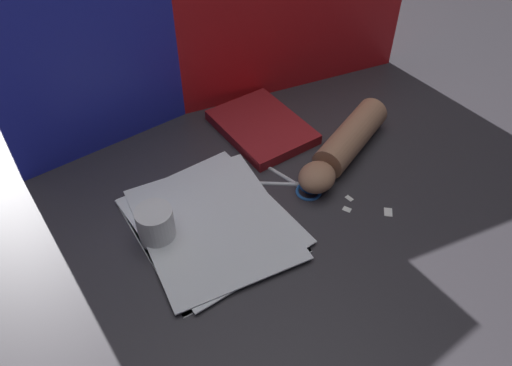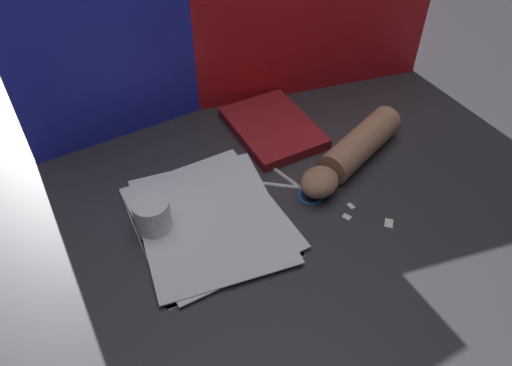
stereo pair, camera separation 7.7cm
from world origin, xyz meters
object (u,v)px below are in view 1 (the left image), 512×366
Objects in this scene: paper_stack at (210,222)px; book_closed at (262,127)px; scissors at (301,184)px; hand_forearm at (344,145)px; mug at (156,225)px.

book_closed is (0.24, 0.20, 0.01)m from paper_stack.
paper_stack is 2.25× the size of scissors.
paper_stack is at bearing -179.64° from scissors.
hand_forearm reaches higher than scissors.
book_closed is 0.21m from hand_forearm.
book_closed is 0.39m from mug.
book_closed is at bearing 83.94° from scissors.
hand_forearm is at bearing 13.08° from scissors.
hand_forearm is (0.11, -0.17, 0.02)m from book_closed.
scissors is 0.49× the size of hand_forearm.
mug is at bearing -178.28° from hand_forearm.
scissors is at bearing -166.92° from hand_forearm.
book_closed is 0.78× the size of hand_forearm.
hand_forearm is 4.20× the size of mug.
paper_stack is at bearing -174.73° from hand_forearm.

